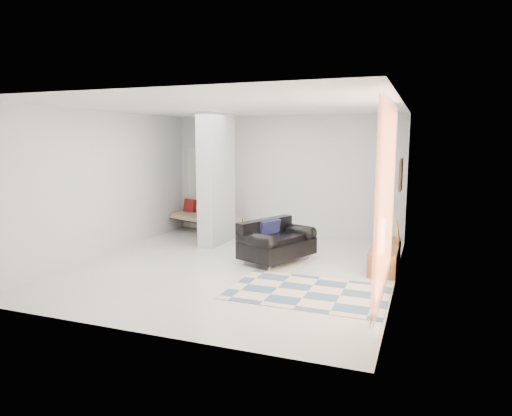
% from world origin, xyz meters
% --- Properties ---
extents(floor, '(6.00, 6.00, 0.00)m').
position_xyz_m(floor, '(0.00, 0.00, 0.00)').
color(floor, white).
rests_on(floor, ground).
extents(ceiling, '(6.00, 6.00, 0.00)m').
position_xyz_m(ceiling, '(0.00, 0.00, 2.80)').
color(ceiling, white).
rests_on(ceiling, wall_back).
extents(wall_back, '(6.00, 0.00, 6.00)m').
position_xyz_m(wall_back, '(0.00, 3.00, 1.40)').
color(wall_back, silver).
rests_on(wall_back, ground).
extents(wall_front, '(6.00, 0.00, 6.00)m').
position_xyz_m(wall_front, '(0.00, -3.00, 1.40)').
color(wall_front, silver).
rests_on(wall_front, ground).
extents(wall_left, '(0.00, 6.00, 6.00)m').
position_xyz_m(wall_left, '(-2.75, 0.00, 1.40)').
color(wall_left, silver).
rests_on(wall_left, ground).
extents(wall_right, '(0.00, 6.00, 6.00)m').
position_xyz_m(wall_right, '(2.75, 0.00, 1.40)').
color(wall_right, silver).
rests_on(wall_right, ground).
extents(partition_column, '(0.35, 1.20, 2.80)m').
position_xyz_m(partition_column, '(-1.10, 1.60, 1.40)').
color(partition_column, silver).
rests_on(partition_column, floor).
extents(hallway_door, '(0.85, 0.06, 2.04)m').
position_xyz_m(hallway_door, '(-2.10, 2.96, 1.02)').
color(hallway_door, white).
rests_on(hallway_door, floor).
extents(curtain, '(0.00, 2.55, 2.55)m').
position_xyz_m(curtain, '(2.67, -1.15, 1.45)').
color(curtain, '#D16637').
rests_on(curtain, wall_right).
extents(wall_art, '(0.04, 0.45, 0.55)m').
position_xyz_m(wall_art, '(2.72, 0.90, 1.65)').
color(wall_art, '#3E2511').
rests_on(wall_art, wall_right).
extents(media_console, '(0.45, 1.59, 0.80)m').
position_xyz_m(media_console, '(2.52, 0.90, 0.21)').
color(media_console, brown).
rests_on(media_console, floor).
extents(loveseat, '(1.29, 1.60, 0.76)m').
position_xyz_m(loveseat, '(0.55, 0.63, 0.36)').
color(loveseat, silver).
rests_on(loveseat, floor).
extents(daybed, '(2.08, 1.41, 0.77)m').
position_xyz_m(daybed, '(-1.92, 2.48, 0.41)').
color(daybed, black).
rests_on(daybed, floor).
extents(area_rug, '(2.34, 1.58, 0.01)m').
position_xyz_m(area_rug, '(1.57, -0.90, 0.01)').
color(area_rug, beige).
rests_on(area_rug, floor).
extents(cylinder_lamp, '(0.11, 0.11, 0.60)m').
position_xyz_m(cylinder_lamp, '(2.50, 0.21, 0.70)').
color(cylinder_lamp, silver).
rests_on(cylinder_lamp, media_console).
extents(bronze_figurine, '(0.13, 0.13, 0.23)m').
position_xyz_m(bronze_figurine, '(2.47, 1.43, 0.51)').
color(bronze_figurine, black).
rests_on(bronze_figurine, media_console).
extents(vase, '(0.22, 0.22, 0.20)m').
position_xyz_m(vase, '(2.47, 0.79, 0.50)').
color(vase, silver).
rests_on(vase, media_console).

